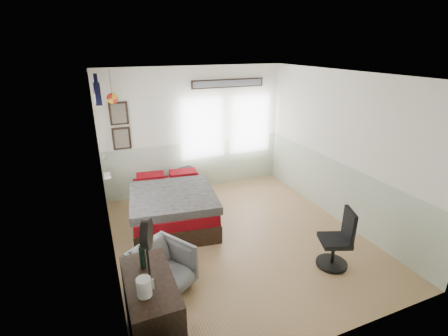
{
  "coord_description": "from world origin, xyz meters",
  "views": [
    {
      "loc": [
        -2.05,
        -4.31,
        3.1
      ],
      "look_at": [
        -0.1,
        0.4,
        1.15
      ],
      "focal_mm": 26.0,
      "sensor_mm": 36.0,
      "label": 1
    }
  ],
  "objects_px": {
    "dresser": "(153,315)",
    "nightstand": "(186,185)",
    "bed": "(172,205)",
    "armchair": "(163,269)",
    "task_chair": "(338,244)"
  },
  "relations": [
    {
      "from": "dresser",
      "to": "nightstand",
      "type": "bearing_deg",
      "value": 68.56
    },
    {
      "from": "bed",
      "to": "armchair",
      "type": "relative_size",
      "value": 3.13
    },
    {
      "from": "dresser",
      "to": "task_chair",
      "type": "bearing_deg",
      "value": 7.73
    },
    {
      "from": "armchair",
      "to": "nightstand",
      "type": "bearing_deg",
      "value": 35.87
    },
    {
      "from": "armchair",
      "to": "nightstand",
      "type": "xyz_separation_m",
      "value": [
        1.13,
        2.74,
        -0.09
      ]
    },
    {
      "from": "armchair",
      "to": "task_chair",
      "type": "bearing_deg",
      "value": -42.96
    },
    {
      "from": "armchair",
      "to": "nightstand",
      "type": "distance_m",
      "value": 2.97
    },
    {
      "from": "bed",
      "to": "task_chair",
      "type": "bearing_deg",
      "value": -41.78
    },
    {
      "from": "bed",
      "to": "task_chair",
      "type": "height_order",
      "value": "task_chair"
    },
    {
      "from": "armchair",
      "to": "nightstand",
      "type": "height_order",
      "value": "armchair"
    },
    {
      "from": "bed",
      "to": "nightstand",
      "type": "height_order",
      "value": "bed"
    },
    {
      "from": "bed",
      "to": "nightstand",
      "type": "distance_m",
      "value": 1.15
    },
    {
      "from": "task_chair",
      "to": "dresser",
      "type": "bearing_deg",
      "value": -151.16
    },
    {
      "from": "dresser",
      "to": "nightstand",
      "type": "distance_m",
      "value": 3.88
    },
    {
      "from": "nightstand",
      "to": "task_chair",
      "type": "xyz_separation_m",
      "value": [
        1.35,
        -3.23,
        0.15
      ]
    }
  ]
}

